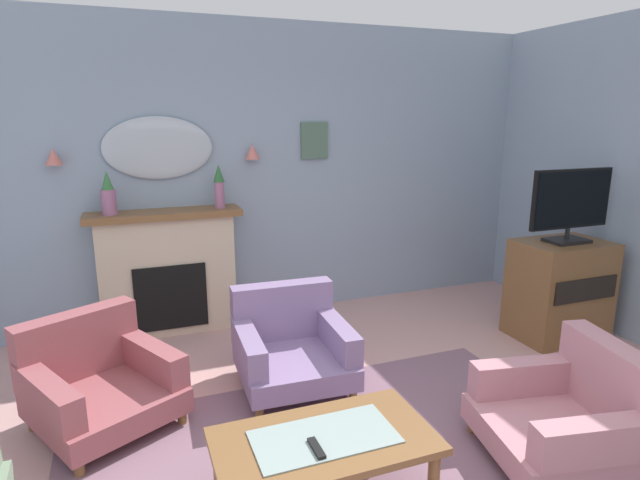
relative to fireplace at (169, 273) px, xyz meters
The scene contains 15 objects.
wall_back 1.17m from the fireplace, 16.45° to the left, with size 7.23×0.10×2.87m, color #8C9EB2.
fireplace is the anchor object (origin of this frame).
mantel_vase_left 0.88m from the fireplace, behind, with size 0.12×0.12×0.38m.
mantel_vase_right 0.94m from the fireplace, ahead, with size 0.10×0.10×0.40m.
wall_mirror 1.15m from the fireplace, 90.00° to the left, with size 0.96×0.06×0.56m, color #B2BCC6.
wall_sconce_left 1.38m from the fireplace, behind, with size 0.14×0.14×0.14m, color #D17066.
wall_sconce_right 1.38m from the fireplace, ahead, with size 0.14×0.14×0.14m, color #D17066.
framed_picture 1.91m from the fireplace, ahead, with size 0.28×0.03×0.36m, color #4C6B56.
coffee_table 2.72m from the fireplace, 79.14° to the right, with size 1.10×0.60×0.45m.
tv_remote 2.79m from the fireplace, 80.94° to the right, with size 0.04×0.16×0.02m, color black.
armchair_beside_couch 3.45m from the fireplace, 54.12° to the right, with size 0.96×0.94×0.71m.
armchair_near_fireplace 1.52m from the fireplace, 113.13° to the right, with size 1.09×1.10×0.71m.
armchair_by_coffee_table 1.54m from the fireplace, 59.43° to the right, with size 0.85×0.85×0.71m.
tv_cabinet 3.59m from the fireplace, 22.50° to the right, with size 0.80×0.57×0.90m.
tv_flatscreen 3.66m from the fireplace, 22.81° to the right, with size 0.84×0.24×0.65m.
Camera 1 is at (-1.06, -2.05, 2.00)m, focal length 28.99 mm.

